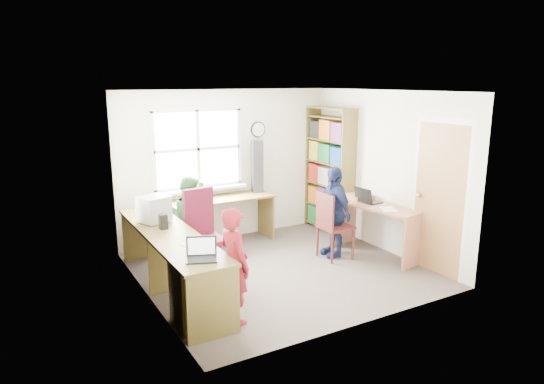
# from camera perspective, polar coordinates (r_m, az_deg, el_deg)

# --- Properties ---
(room) EXTENTS (3.64, 3.44, 2.44)m
(room) POSITION_cam_1_polar(r_m,az_deg,el_deg) (6.43, 0.76, 1.20)
(room) COLOR #463D37
(room) RESTS_ON ground
(l_desk) EXTENTS (2.38, 2.95, 0.75)m
(l_desk) POSITION_cam_1_polar(r_m,az_deg,el_deg) (5.77, -8.78, -8.26)
(l_desk) COLOR brown
(l_desk) RESTS_ON ground
(right_desk) EXTENTS (0.87, 1.42, 0.77)m
(right_desk) POSITION_cam_1_polar(r_m,az_deg,el_deg) (7.28, 12.35, -3.06)
(right_desk) COLOR tan
(right_desk) RESTS_ON ground
(bookshelf) EXTENTS (0.30, 1.02, 2.10)m
(bookshelf) POSITION_cam_1_polar(r_m,az_deg,el_deg) (8.26, 6.76, 2.23)
(bookshelf) COLOR brown
(bookshelf) RESTS_ON ground
(swivel_chair) EXTENTS (0.59, 0.59, 1.15)m
(swivel_chair) POSITION_cam_1_polar(r_m,az_deg,el_deg) (6.49, -8.01, -5.44)
(swivel_chair) COLOR black
(swivel_chair) RESTS_ON ground
(wooden_chair) EXTENTS (0.43, 0.43, 0.99)m
(wooden_chair) POSITION_cam_1_polar(r_m,az_deg,el_deg) (7.01, 7.01, -3.67)
(wooden_chair) COLOR #4D1D19
(wooden_chair) RESTS_ON ground
(crt_monitor) EXTENTS (0.43, 0.41, 0.34)m
(crt_monitor) POSITION_cam_1_polar(r_m,az_deg,el_deg) (6.39, -13.71, -1.98)
(crt_monitor) COLOR #ADAEB2
(crt_monitor) RESTS_ON l_desk
(laptop_left) EXTENTS (0.39, 0.36, 0.22)m
(laptop_left) POSITION_cam_1_polar(r_m,az_deg,el_deg) (5.05, -8.28, -7.20)
(laptop_left) COLOR black
(laptop_left) RESTS_ON l_desk
(laptop_right) EXTENTS (0.31, 0.37, 0.24)m
(laptop_right) POSITION_cam_1_polar(r_m,az_deg,el_deg) (7.30, 11.08, -0.81)
(laptop_right) COLOR black
(laptop_right) RESTS_ON right_desk
(speaker_a) EXTENTS (0.09, 0.09, 0.19)m
(speaker_a) POSITION_cam_1_polar(r_m,az_deg,el_deg) (6.10, -12.68, -3.41)
(speaker_a) COLOR black
(speaker_a) RESTS_ON l_desk
(speaker_b) EXTENTS (0.10, 0.10, 0.17)m
(speaker_b) POSITION_cam_1_polar(r_m,az_deg,el_deg) (6.60, -13.51, -2.26)
(speaker_b) COLOR black
(speaker_b) RESTS_ON l_desk
(cd_tower) EXTENTS (0.20, 0.18, 0.85)m
(cd_tower) POSITION_cam_1_polar(r_m,az_deg,el_deg) (7.85, -1.76, 3.04)
(cd_tower) COLOR black
(cd_tower) RESTS_ON l_desk
(game_box) EXTENTS (0.37, 0.37, 0.07)m
(game_box) POSITION_cam_1_polar(r_m,az_deg,el_deg) (7.54, 10.32, -0.51)
(game_box) COLOR red
(game_box) RESTS_ON right_desk
(paper_a) EXTENTS (0.29, 0.33, 0.00)m
(paper_a) POSITION_cam_1_polar(r_m,az_deg,el_deg) (5.49, -9.30, -6.11)
(paper_a) COLOR white
(paper_a) RESTS_ON l_desk
(paper_b) EXTENTS (0.30, 0.34, 0.00)m
(paper_b) POSITION_cam_1_polar(r_m,az_deg,el_deg) (7.01, 13.50, -1.97)
(paper_b) COLOR white
(paper_b) RESTS_ON right_desk
(potted_plant) EXTENTS (0.17, 0.14, 0.28)m
(potted_plant) POSITION_cam_1_polar(r_m,az_deg,el_deg) (7.49, -8.52, 0.19)
(potted_plant) COLOR #2B6D2D
(potted_plant) RESTS_ON l_desk
(person_red) EXTENTS (0.34, 0.48, 1.26)m
(person_red) POSITION_cam_1_polar(r_m,az_deg,el_deg) (5.19, -4.44, -8.57)
(person_red) COLOR maroon
(person_red) RESTS_ON ground
(person_green) EXTENTS (0.61, 0.71, 1.24)m
(person_green) POSITION_cam_1_polar(r_m,az_deg,el_deg) (6.94, -9.43, -3.20)
(person_green) COLOR #31722D
(person_green) RESTS_ON ground
(person_navy) EXTENTS (0.40, 0.81, 1.33)m
(person_navy) POSITION_cam_1_polar(r_m,az_deg,el_deg) (7.12, 7.27, -2.31)
(person_navy) COLOR #151F42
(person_navy) RESTS_ON ground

